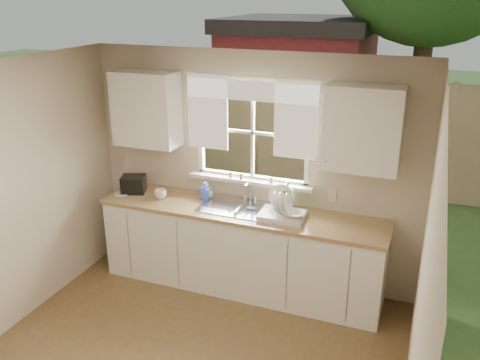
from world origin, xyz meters
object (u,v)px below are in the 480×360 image
at_px(black_appliance, 134,184).
at_px(soap_bottle_a, 287,197).
at_px(dish_rack, 282,212).
at_px(cup, 160,194).

bearing_deg(black_appliance, soap_bottle_a, -17.92).
bearing_deg(dish_rack, soap_bottle_a, 88.77).
height_order(soap_bottle_a, cup, soap_bottle_a).
xyz_separation_m(dish_rack, black_appliance, (-1.76, 0.07, 0.03)).
distance_m(cup, black_appliance, 0.38).
bearing_deg(black_appliance, cup, -29.64).
relative_size(soap_bottle_a, cup, 2.61).
distance_m(dish_rack, cup, 1.39).
bearing_deg(cup, dish_rack, 6.88).
height_order(dish_rack, black_appliance, dish_rack).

